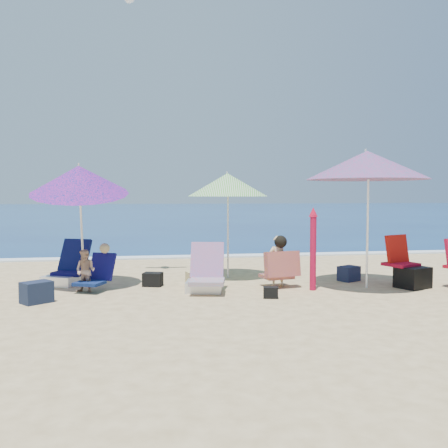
{
  "coord_description": "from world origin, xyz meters",
  "views": [
    {
      "loc": [
        -1.63,
        -7.36,
        1.6
      ],
      "look_at": [
        -0.3,
        1.0,
        1.1
      ],
      "focal_mm": 39.16,
      "sensor_mm": 36.0,
      "label": 1
    }
  ],
  "objects": [
    {
      "name": "ground",
      "position": [
        0.0,
        0.0,
        0.0
      ],
      "size": [
        120.0,
        120.0,
        0.0
      ],
      "color": "#D8BC84",
      "rests_on": "ground"
    },
    {
      "name": "sea",
      "position": [
        0.0,
        45.0,
        -0.05
      ],
      "size": [
        120.0,
        80.0,
        0.12
      ],
      "color": "navy",
      "rests_on": "ground"
    },
    {
      "name": "foam",
      "position": [
        0.0,
        5.1,
        0.02
      ],
      "size": [
        120.0,
        0.5,
        0.04
      ],
      "color": "white",
      "rests_on": "ground"
    },
    {
      "name": "umbrella_turquoise",
      "position": [
        2.13,
        0.58,
        2.11
      ],
      "size": [
        2.44,
        2.44,
        2.4
      ],
      "color": "white",
      "rests_on": "ground"
    },
    {
      "name": "umbrella_striped",
      "position": [
        -0.08,
        1.94,
        1.8
      ],
      "size": [
        1.85,
        1.85,
        2.06
      ],
      "color": "silver",
      "rests_on": "ground"
    },
    {
      "name": "umbrella_blue",
      "position": [
        -2.76,
        1.29,
        1.87
      ],
      "size": [
        1.69,
        1.75,
        2.28
      ],
      "color": "silver",
      "rests_on": "ground"
    },
    {
      "name": "furled_umbrella",
      "position": [
        1.13,
        0.47,
        0.77
      ],
      "size": [
        0.16,
        0.16,
        1.4
      ],
      "color": "#A70B2F",
      "rests_on": "ground"
    },
    {
      "name": "chair_navy",
      "position": [
        -3.05,
        1.7,
        0.21
      ],
      "size": [
        0.87,
        0.92,
        0.79
      ],
      "color": "#0D0B41",
      "rests_on": "ground"
    },
    {
      "name": "chair_rainbow",
      "position": [
        -0.67,
        0.62,
        0.21
      ],
      "size": [
        0.72,
        0.91,
        0.8
      ],
      "color": "#E65251",
      "rests_on": "ground"
    },
    {
      "name": "camp_chair_left",
      "position": [
        2.87,
        0.45,
        0.27
      ],
      "size": [
        0.75,
        0.8,
        0.9
      ],
      "color": "#AB0C26",
      "rests_on": "ground"
    },
    {
      "name": "person_center",
      "position": [
        0.63,
        0.79,
        0.44
      ],
      "size": [
        0.66,
        0.61,
        0.91
      ],
      "color": "tan",
      "rests_on": "ground"
    },
    {
      "name": "person_left",
      "position": [
        -2.58,
        0.9,
        0.36
      ],
      "size": [
        0.71,
        0.73,
        0.79
      ],
      "color": "tan",
      "rests_on": "ground"
    },
    {
      "name": "bag_navy_a",
      "position": [
        -3.25,
        0.16,
        0.16
      ],
      "size": [
        0.51,
        0.49,
        0.32
      ],
      "color": "#182035",
      "rests_on": "ground"
    },
    {
      "name": "bag_black_a",
      "position": [
        -1.53,
        1.25,
        0.12
      ],
      "size": [
        0.38,
        0.32,
        0.24
      ],
      "color": "black",
      "rests_on": "ground"
    },
    {
      "name": "bag_tan",
      "position": [
        -0.8,
        1.19,
        0.12
      ],
      "size": [
        0.33,
        0.27,
        0.25
      ],
      "color": "tan",
      "rests_on": "ground"
    },
    {
      "name": "bag_navy_b",
      "position": [
        2.1,
        1.21,
        0.14
      ],
      "size": [
        0.45,
        0.42,
        0.27
      ],
      "color": "#1B223D",
      "rests_on": "ground"
    },
    {
      "name": "bag_black_b",
      "position": [
        0.27,
        -0.05,
        0.09
      ],
      "size": [
        0.26,
        0.21,
        0.17
      ],
      "color": "black",
      "rests_on": "ground"
    }
  ]
}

